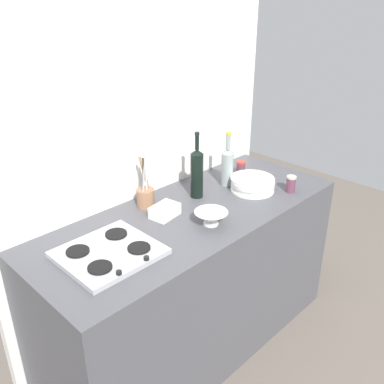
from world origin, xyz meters
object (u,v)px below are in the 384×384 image
(wine_bottle_leftmost, at_px, (197,172))
(condiment_jar_spare, at_px, (241,168))
(mixing_bowl, at_px, (211,217))
(utensil_crock, at_px, (146,196))
(butter_dish, at_px, (165,211))
(plate_stack, at_px, (253,184))
(wine_bottle_mid_left, at_px, (227,166))
(condiment_jar_front, at_px, (291,184))
(condiment_jar_rear, at_px, (197,176))
(stovetop_hob, at_px, (109,252))

(wine_bottle_leftmost, distance_m, condiment_jar_spare, 0.43)
(mixing_bowl, distance_m, utensil_crock, 0.40)
(butter_dish, bearing_deg, plate_stack, -12.34)
(wine_bottle_leftmost, relative_size, wine_bottle_mid_left, 1.15)
(wine_bottle_leftmost, distance_m, butter_dish, 0.31)
(utensil_crock, bearing_deg, plate_stack, -26.32)
(butter_dish, xyz_separation_m, condiment_jar_spare, (0.71, 0.06, 0.02))
(mixing_bowl, xyz_separation_m, utensil_crock, (-0.10, 0.39, 0.02))
(wine_bottle_mid_left, height_order, condiment_jar_front, wine_bottle_mid_left)
(butter_dish, distance_m, condiment_jar_rear, 0.46)
(butter_dish, relative_size, condiment_jar_front, 1.52)
(stovetop_hob, bearing_deg, plate_stack, -2.02)
(mixing_bowl, distance_m, condiment_jar_spare, 0.67)
(condiment_jar_rear, bearing_deg, stovetop_hob, -162.25)
(plate_stack, xyz_separation_m, condiment_jar_rear, (-0.15, 0.31, 0.00))
(mixing_bowl, relative_size, condiment_jar_rear, 2.07)
(plate_stack, bearing_deg, utensil_crock, 153.68)
(wine_bottle_leftmost, bearing_deg, condiment_jar_spare, 2.34)
(utensil_crock, distance_m, condiment_jar_rear, 0.42)
(butter_dish, bearing_deg, utensil_crock, 88.65)
(mixing_bowl, xyz_separation_m, condiment_jar_front, (0.61, -0.07, 0.01))
(mixing_bowl, relative_size, utensil_crock, 0.55)
(plate_stack, distance_m, condiment_jar_rear, 0.34)
(utensil_crock, height_order, condiment_jar_front, utensil_crock)
(mixing_bowl, xyz_separation_m, butter_dish, (-0.11, 0.23, -0.01))
(wine_bottle_leftmost, bearing_deg, butter_dish, -170.80)
(condiment_jar_rear, relative_size, condiment_jar_spare, 0.89)
(utensil_crock, relative_size, condiment_jar_rear, 3.76)
(condiment_jar_spare, bearing_deg, mixing_bowl, -154.04)
(mixing_bowl, height_order, condiment_jar_front, condiment_jar_front)
(mixing_bowl, height_order, condiment_jar_rear, condiment_jar_rear)
(wine_bottle_mid_left, bearing_deg, butter_dish, -176.88)
(condiment_jar_spare, bearing_deg, wine_bottle_leftmost, -177.66)
(stovetop_hob, xyz_separation_m, plate_stack, (1.00, -0.04, 0.02))
(stovetop_hob, relative_size, condiment_jar_spare, 4.50)
(butter_dish, bearing_deg, stovetop_hob, -167.61)
(condiment_jar_front, bearing_deg, mixing_bowl, 173.34)
(plate_stack, relative_size, butter_dish, 1.76)
(wine_bottle_leftmost, bearing_deg, stovetop_hob, -168.90)
(utensil_crock, bearing_deg, butter_dish, -91.35)
(wine_bottle_mid_left, bearing_deg, condiment_jar_rear, 124.47)
(condiment_jar_spare, bearing_deg, condiment_jar_rear, 157.72)
(wine_bottle_leftmost, distance_m, condiment_jar_front, 0.56)
(stovetop_hob, height_order, condiment_jar_spare, condiment_jar_spare)
(mixing_bowl, distance_m, condiment_jar_rear, 0.52)
(wine_bottle_leftmost, bearing_deg, condiment_jar_front, -38.81)
(wine_bottle_mid_left, xyz_separation_m, condiment_jar_front, (0.19, -0.33, -0.08))
(plate_stack, distance_m, utensil_crock, 0.65)
(utensil_crock, distance_m, condiment_jar_spare, 0.71)
(condiment_jar_front, distance_m, condiment_jar_rear, 0.56)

